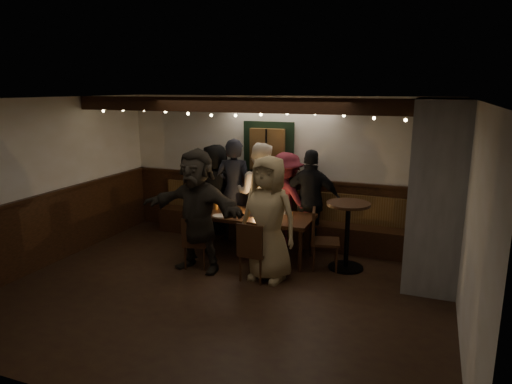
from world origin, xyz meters
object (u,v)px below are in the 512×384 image
at_px(dining_table, 251,218).
at_px(person_f, 197,210).
at_px(person_a, 215,191).
at_px(person_e, 311,200).
at_px(person_c, 260,194).
at_px(chair_near_right, 252,249).
at_px(person_b, 234,190).
at_px(person_g, 268,219).
at_px(person_d, 286,199).
at_px(chair_near_left, 196,240).
at_px(high_top, 347,227).
at_px(chair_end, 320,236).

relative_size(dining_table, person_f, 1.07).
distance_m(person_a, person_f, 1.63).
bearing_deg(dining_table, person_e, 40.29).
bearing_deg(person_c, chair_near_right, 104.26).
bearing_deg(chair_near_right, dining_table, 112.54).
bearing_deg(person_c, person_b, -2.24).
xyz_separation_m(person_f, person_g, (1.12, 0.05, -0.03)).
bearing_deg(person_d, person_g, 119.55).
xyz_separation_m(chair_near_left, person_e, (1.42, 1.51, 0.40)).
distance_m(person_b, person_e, 1.41).
bearing_deg(chair_near_right, high_top, 39.73).
bearing_deg(person_c, person_d, -171.79).
distance_m(dining_table, high_top, 1.56).
bearing_deg(chair_end, person_e, 113.89).
bearing_deg(person_f, chair_end, 27.92).
xyz_separation_m(high_top, person_a, (-2.58, 0.72, 0.20)).
distance_m(chair_near_left, high_top, 2.33).
height_order(person_c, person_e, person_c).
relative_size(chair_near_left, person_g, 0.45).
height_order(chair_near_left, person_e, person_e).
xyz_separation_m(chair_end, person_e, (-0.35, 0.80, 0.34)).
bearing_deg(person_g, high_top, 46.39).
relative_size(dining_table, person_a, 1.16).
relative_size(chair_near_left, chair_near_right, 0.94).
bearing_deg(person_d, person_c, 32.72).
xyz_separation_m(chair_near_right, person_b, (-0.98, 1.59, 0.44)).
relative_size(high_top, person_d, 0.63).
xyz_separation_m(high_top, person_c, (-1.67, 0.62, 0.24)).
bearing_deg(person_g, chair_end, 55.07).
distance_m(dining_table, person_f, 1.02).
height_order(dining_table, person_d, person_d).
xyz_separation_m(chair_near_right, person_f, (-0.95, 0.13, 0.44)).
distance_m(dining_table, chair_near_right, 1.03).
height_order(dining_table, chair_end, chair_end).
height_order(chair_near_right, high_top, high_top).
relative_size(person_f, person_g, 1.03).
xyz_separation_m(person_d, person_g, (0.21, -1.50, 0.08)).
bearing_deg(chair_near_right, chair_near_left, 172.72).
bearing_deg(chair_near_right, chair_end, 46.89).
bearing_deg(person_f, dining_table, 61.01).
bearing_deg(person_a, person_e, -169.32).
relative_size(chair_near_left, person_f, 0.44).
xyz_separation_m(chair_end, person_b, (-1.76, 0.75, 0.41)).
bearing_deg(chair_near_left, person_a, 105.12).
distance_m(dining_table, chair_end, 1.18).
bearing_deg(person_b, chair_near_left, 83.65).
height_order(person_a, person_d, person_a).
bearing_deg(person_f, chair_near_left, -167.90).
relative_size(person_a, person_g, 0.95).
bearing_deg(person_e, chair_end, 108.30).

